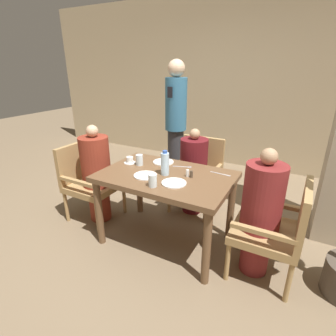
{
  "coord_description": "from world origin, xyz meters",
  "views": [
    {
      "loc": [
        1.1,
        -1.99,
        1.71
      ],
      "look_at": [
        0.0,
        0.04,
        0.79
      ],
      "focal_mm": 28.0,
      "sensor_mm": 36.0,
      "label": 1
    }
  ],
  "objects_px": {
    "diner_in_left_chair": "(97,173)",
    "glass_tall_near": "(153,180)",
    "chair_far_side": "(198,171)",
    "plate_dessert_center": "(163,162)",
    "plate_main_right": "(145,175)",
    "diner_in_right_chair": "(261,213)",
    "teacup_with_saucer": "(130,160)",
    "diner_in_far_chair": "(193,171)",
    "chair_left_side": "(88,179)",
    "standing_host": "(176,121)",
    "glass_tall_mid": "(139,160)",
    "chair_right_side": "(277,228)",
    "plate_main_left": "(174,183)",
    "water_bottle": "(165,164)"
  },
  "relations": [
    {
      "from": "standing_host",
      "to": "glass_tall_mid",
      "type": "height_order",
      "value": "standing_host"
    },
    {
      "from": "standing_host",
      "to": "plate_dessert_center",
      "type": "distance_m",
      "value": 1.14
    },
    {
      "from": "chair_right_side",
      "to": "glass_tall_near",
      "type": "xyz_separation_m",
      "value": [
        -1.0,
        -0.28,
        0.32
      ]
    },
    {
      "from": "chair_far_side",
      "to": "plate_main_left",
      "type": "height_order",
      "value": "chair_far_side"
    },
    {
      "from": "diner_in_left_chair",
      "to": "diner_in_right_chair",
      "type": "bearing_deg",
      "value": 0.0
    },
    {
      "from": "chair_far_side",
      "to": "plate_main_left",
      "type": "xyz_separation_m",
      "value": [
        0.16,
        -0.97,
        0.27
      ]
    },
    {
      "from": "plate_main_left",
      "to": "teacup_with_saucer",
      "type": "height_order",
      "value": "teacup_with_saucer"
    },
    {
      "from": "chair_far_side",
      "to": "teacup_with_saucer",
      "type": "relative_size",
      "value": 7.11
    },
    {
      "from": "diner_in_left_chair",
      "to": "plate_main_left",
      "type": "xyz_separation_m",
      "value": [
        1.05,
        -0.15,
        0.17
      ]
    },
    {
      "from": "teacup_with_saucer",
      "to": "diner_in_far_chair",
      "type": "bearing_deg",
      "value": 50.82
    },
    {
      "from": "glass_tall_mid",
      "to": "chair_right_side",
      "type": "bearing_deg",
      "value": -3.59
    },
    {
      "from": "diner_in_right_chair",
      "to": "glass_tall_near",
      "type": "xyz_separation_m",
      "value": [
        -0.86,
        -0.28,
        0.22
      ]
    },
    {
      "from": "diner_in_right_chair",
      "to": "plate_main_right",
      "type": "distance_m",
      "value": 1.06
    },
    {
      "from": "diner_in_left_chair",
      "to": "plate_main_right",
      "type": "bearing_deg",
      "value": -9.79
    },
    {
      "from": "diner_in_far_chair",
      "to": "plate_main_left",
      "type": "xyz_separation_m",
      "value": [
        0.16,
        -0.82,
        0.21
      ]
    },
    {
      "from": "diner_in_left_chair",
      "to": "plate_main_left",
      "type": "height_order",
      "value": "diner_in_left_chair"
    },
    {
      "from": "diner_in_right_chair",
      "to": "glass_tall_mid",
      "type": "xyz_separation_m",
      "value": [
        -1.24,
        0.09,
        0.22
      ]
    },
    {
      "from": "chair_far_side",
      "to": "diner_in_right_chair",
      "type": "height_order",
      "value": "diner_in_right_chair"
    },
    {
      "from": "chair_far_side",
      "to": "plate_dessert_center",
      "type": "height_order",
      "value": "chair_far_side"
    },
    {
      "from": "diner_in_right_chair",
      "to": "water_bottle",
      "type": "xyz_separation_m",
      "value": [
        -0.89,
        -0.01,
        0.27
      ]
    },
    {
      "from": "diner_in_left_chair",
      "to": "glass_tall_mid",
      "type": "distance_m",
      "value": 0.58
    },
    {
      "from": "diner_in_far_chair",
      "to": "chair_left_side",
      "type": "bearing_deg",
      "value": -146.65
    },
    {
      "from": "chair_left_side",
      "to": "diner_in_far_chair",
      "type": "xyz_separation_m",
      "value": [
        1.03,
        0.68,
        0.06
      ]
    },
    {
      "from": "diner_in_left_chair",
      "to": "glass_tall_near",
      "type": "height_order",
      "value": "diner_in_left_chair"
    },
    {
      "from": "plate_main_right",
      "to": "water_bottle",
      "type": "xyz_separation_m",
      "value": [
        0.14,
        0.12,
        0.1
      ]
    },
    {
      "from": "chair_right_side",
      "to": "teacup_with_saucer",
      "type": "xyz_separation_m",
      "value": [
        -1.51,
        0.09,
        0.29
      ]
    },
    {
      "from": "chair_right_side",
      "to": "teacup_with_saucer",
      "type": "bearing_deg",
      "value": 176.74
    },
    {
      "from": "plate_dessert_center",
      "to": "water_bottle",
      "type": "distance_m",
      "value": 0.34
    },
    {
      "from": "chair_far_side",
      "to": "chair_right_side",
      "type": "distance_m",
      "value": 1.31
    },
    {
      "from": "chair_far_side",
      "to": "glass_tall_near",
      "type": "height_order",
      "value": "chair_far_side"
    },
    {
      "from": "chair_far_side",
      "to": "glass_tall_mid",
      "type": "bearing_deg",
      "value": -116.12
    },
    {
      "from": "plate_main_left",
      "to": "chair_left_side",
      "type": "bearing_deg",
      "value": 172.86
    },
    {
      "from": "plate_main_left",
      "to": "teacup_with_saucer",
      "type": "relative_size",
      "value": 1.77
    },
    {
      "from": "diner_in_far_chair",
      "to": "plate_main_right",
      "type": "height_order",
      "value": "diner_in_far_chair"
    },
    {
      "from": "chair_left_side",
      "to": "chair_right_side",
      "type": "relative_size",
      "value": 1.0
    },
    {
      "from": "standing_host",
      "to": "glass_tall_mid",
      "type": "bearing_deg",
      "value": -80.51
    },
    {
      "from": "diner_in_far_chair",
      "to": "water_bottle",
      "type": "relative_size",
      "value": 4.41
    },
    {
      "from": "chair_left_side",
      "to": "water_bottle",
      "type": "bearing_deg",
      "value": -0.4
    },
    {
      "from": "standing_host",
      "to": "water_bottle",
      "type": "xyz_separation_m",
      "value": [
        0.56,
        -1.33,
        -0.1
      ]
    },
    {
      "from": "teacup_with_saucer",
      "to": "water_bottle",
      "type": "relative_size",
      "value": 0.52
    },
    {
      "from": "plate_dessert_center",
      "to": "glass_tall_mid",
      "type": "bearing_deg",
      "value": -135.0
    },
    {
      "from": "teacup_with_saucer",
      "to": "glass_tall_near",
      "type": "xyz_separation_m",
      "value": [
        0.51,
        -0.37,
        0.03
      ]
    },
    {
      "from": "teacup_with_saucer",
      "to": "plate_main_left",
      "type": "bearing_deg",
      "value": -20.08
    },
    {
      "from": "diner_in_far_chair",
      "to": "teacup_with_saucer",
      "type": "height_order",
      "value": "diner_in_far_chair"
    },
    {
      "from": "chair_left_side",
      "to": "glass_tall_mid",
      "type": "distance_m",
      "value": 0.75
    },
    {
      "from": "chair_right_side",
      "to": "water_bottle",
      "type": "distance_m",
      "value": 1.1
    },
    {
      "from": "diner_in_left_chair",
      "to": "chair_right_side",
      "type": "xyz_separation_m",
      "value": [
        1.91,
        0.0,
        -0.1
      ]
    },
    {
      "from": "plate_main_right",
      "to": "diner_in_right_chair",
      "type": "bearing_deg",
      "value": 7.01
    },
    {
      "from": "plate_main_right",
      "to": "teacup_with_saucer",
      "type": "distance_m",
      "value": 0.4
    },
    {
      "from": "chair_far_side",
      "to": "water_bottle",
      "type": "height_order",
      "value": "water_bottle"
    }
  ]
}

